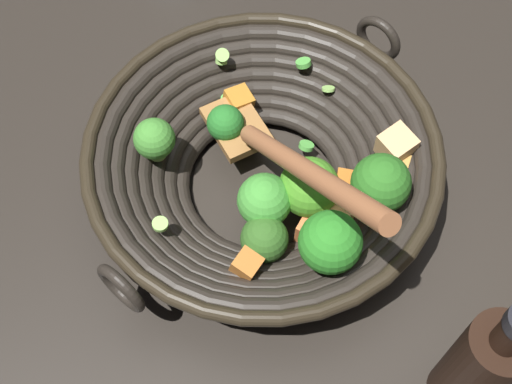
# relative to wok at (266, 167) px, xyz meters

# --- Properties ---
(ground_plane) EXTENTS (4.00, 4.00, 0.00)m
(ground_plane) POSITION_rel_wok_xyz_m (0.00, 0.01, -0.06)
(ground_plane) COLOR #28231E
(wok) EXTENTS (0.38, 0.35, 0.23)m
(wok) POSITION_rel_wok_xyz_m (0.00, 0.00, 0.00)
(wok) COLOR black
(wok) RESTS_ON ground
(soy_sauce_bottle) EXTENTS (0.05, 0.05, 0.19)m
(soy_sauce_bottle) POSITION_rel_wok_xyz_m (0.01, -0.26, 0.02)
(soy_sauce_bottle) COLOR black
(soy_sauce_bottle) RESTS_ON ground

